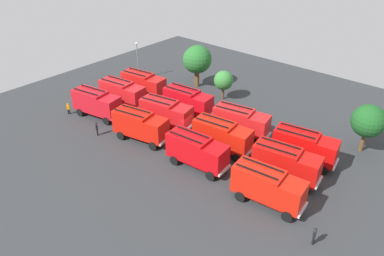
{
  "coord_description": "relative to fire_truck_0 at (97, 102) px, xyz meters",
  "views": [
    {
      "loc": [
        26.04,
        -30.21,
        24.83
      ],
      "look_at": [
        0.0,
        0.0,
        1.4
      ],
      "focal_mm": 34.35,
      "sensor_mm": 36.0,
      "label": 1
    }
  ],
  "objects": [
    {
      "name": "fire_truck_10",
      "position": [
        18.16,
        8.66,
        0.0
      ],
      "size": [
        7.52,
        3.78,
        3.88
      ],
      "rotation": [
        0.0,
        0.0,
        0.18
      ],
      "color": "red",
      "rests_on": "ground"
    },
    {
      "name": "firefighter_0",
      "position": [
        4.13,
        -3.21,
        -1.13
      ],
      "size": [
        0.48,
        0.4,
        1.81
      ],
      "rotation": [
        0.0,
        0.0,
        4.27
      ],
      "color": "black",
      "rests_on": "ground"
    },
    {
      "name": "tree_2",
      "position": [
        9.99,
        15.96,
        0.91
      ],
      "size": [
        2.94,
        2.94,
        4.56
      ],
      "color": "brown",
      "rests_on": "ground"
    },
    {
      "name": "lamppost",
      "position": [
        -5.8,
        12.95,
        1.63
      ],
      "size": [
        0.36,
        0.36,
        6.44
      ],
      "color": "slate",
      "rests_on": "ground"
    },
    {
      "name": "fire_truck_3",
      "position": [
        27.29,
        -0.18,
        0.0
      ],
      "size": [
        7.42,
        3.37,
        3.88
      ],
      "rotation": [
        0.0,
        0.0,
        0.11
      ],
      "color": "red",
      "rests_on": "ground"
    },
    {
      "name": "fire_truck_7",
      "position": [
        26.73,
        4.44,
        0.0
      ],
      "size": [
        7.48,
        3.61,
        3.88
      ],
      "rotation": [
        0.0,
        0.0,
        0.15
      ],
      "color": "red",
      "rests_on": "ground"
    },
    {
      "name": "fire_truck_0",
      "position": [
        0.0,
        0.0,
        0.0
      ],
      "size": [
        7.52,
        3.77,
        3.88
      ],
      "rotation": [
        0.0,
        0.0,
        0.18
      ],
      "color": "red",
      "rests_on": "ground"
    },
    {
      "name": "firefighter_2",
      "position": [
        -3.71,
        -2.3,
        -1.26
      ],
      "size": [
        0.46,
        0.47,
        1.61
      ],
      "rotation": [
        0.0,
        0.0,
        2.37
      ],
      "color": "black",
      "rests_on": "ground"
    },
    {
      "name": "traffic_cone_2",
      "position": [
        26.89,
        11.36,
        -1.83
      ],
      "size": [
        0.45,
        0.45,
        0.64
      ],
      "primitive_type": "cone",
      "color": "#F2600C",
      "rests_on": "ground"
    },
    {
      "name": "traffic_cone_1",
      "position": [
        2.82,
        11.2,
        -1.78
      ],
      "size": [
        0.52,
        0.52,
        0.75
      ],
      "primitive_type": "cone",
      "color": "#F2600C",
      "rests_on": "ground"
    },
    {
      "name": "fire_truck_11",
      "position": [
        26.8,
        8.65,
        0.0
      ],
      "size": [
        7.5,
        3.7,
        3.88
      ],
      "rotation": [
        0.0,
        0.0,
        0.16
      ],
      "color": "red",
      "rests_on": "ground"
    },
    {
      "name": "fire_truck_9",
      "position": [
        9.26,
        8.63,
        0.0
      ],
      "size": [
        7.41,
        3.35,
        3.88
      ],
      "rotation": [
        0.0,
        0.0,
        0.1
      ],
      "color": "red",
      "rests_on": "ground"
    },
    {
      "name": "firefighter_1",
      "position": [
        13.78,
        7.86,
        -1.21
      ],
      "size": [
        0.48,
        0.38,
        1.69
      ],
      "rotation": [
        0.0,
        0.0,
        4.34
      ],
      "color": "black",
      "rests_on": "ground"
    },
    {
      "name": "firefighter_3",
      "position": [
        33.09,
        -2.07,
        -1.18
      ],
      "size": [
        0.38,
        0.48,
        1.74
      ],
      "rotation": [
        0.0,
        0.0,
        3.54
      ],
      "color": "black",
      "rests_on": "ground"
    },
    {
      "name": "tree_3",
      "position": [
        31.13,
        15.37,
        1.91
      ],
      "size": [
        3.9,
        3.9,
        6.04
      ],
      "color": "brown",
      "rests_on": "ground"
    },
    {
      "name": "tree_0",
      "position": [
        3.64,
        17.07,
        2.36
      ],
      "size": [
        4.32,
        4.32,
        6.7
      ],
      "color": "brown",
      "rests_on": "ground"
    },
    {
      "name": "ground_plane",
      "position": [
        13.75,
        4.32,
        -2.15
      ],
      "size": [
        63.74,
        63.74,
        0.0
      ],
      "primitive_type": "plane",
      "color": "#2D3033"
    },
    {
      "name": "fire_truck_6",
      "position": [
        18.35,
        4.42,
        0.0
      ],
      "size": [
        7.46,
        3.51,
        3.88
      ],
      "rotation": [
        0.0,
        0.0,
        0.13
      ],
      "color": "red",
      "rests_on": "ground"
    },
    {
      "name": "fire_truck_1",
      "position": [
        9.2,
        -0.25,
        0.0
      ],
      "size": [
        7.54,
        3.88,
        3.88
      ],
      "rotation": [
        0.0,
        0.0,
        0.2
      ],
      "color": "red",
      "rests_on": "ground"
    },
    {
      "name": "traffic_cone_0",
      "position": [
        4.38,
        4.84,
        -1.84
      ],
      "size": [
        0.44,
        0.44,
        0.63
      ],
      "primitive_type": "cone",
      "color": "#F2600C",
      "rests_on": "ground"
    },
    {
      "name": "fire_truck_5",
      "position": [
        9.3,
        4.23,
        0.0
      ],
      "size": [
        7.53,
        3.81,
        3.88
      ],
      "rotation": [
        0.0,
        0.0,
        0.19
      ],
      "color": "red",
      "rests_on": "ground"
    },
    {
      "name": "tree_1",
      "position": [
        3.95,
        17.09,
        2.5
      ],
      "size": [
        4.47,
        4.47,
        6.92
      ],
      "color": "brown",
      "rests_on": "ground"
    },
    {
      "name": "fire_truck_4",
      "position": [
        0.1,
        4.49,
        0.0
      ],
      "size": [
        7.47,
        3.56,
        3.88
      ],
      "rotation": [
        0.0,
        0.0,
        0.14
      ],
      "color": "red",
      "rests_on": "ground"
    },
    {
      "name": "firefighter_4",
      "position": [
        10.44,
        12.1,
        -1.11
      ],
      "size": [
        0.47,
        0.35,
        1.84
      ],
      "rotation": [
        0.0,
        0.0,
        1.85
      ],
      "color": "black",
      "rests_on": "ground"
    },
    {
      "name": "fire_truck_2",
      "position": [
        18.16,
        0.01,
        0.0
      ],
      "size": [
        7.39,
        3.28,
        3.88
      ],
      "rotation": [
        0.0,
        0.0,
        0.09
      ],
      "color": "red",
      "rests_on": "ground"
    },
    {
      "name": "fire_truck_8",
      "position": [
        0.07,
        8.71,
        0.0
      ],
      "size": [
        7.47,
        3.58,
        3.88
      ],
      "rotation": [
        0.0,
        0.0,
        0.14
      ],
      "color": "red",
      "rests_on": "ground"
    }
  ]
}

